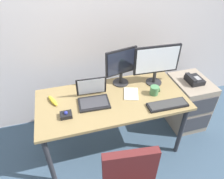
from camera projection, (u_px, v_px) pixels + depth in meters
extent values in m
plane|color=#3A5167|center=(112.00, 143.00, 2.58)|extent=(8.00, 8.00, 0.00)
cube|color=beige|center=(94.00, 13.00, 2.29)|extent=(6.00, 0.10, 2.80)
cube|color=#937B4C|center=(112.00, 100.00, 2.14)|extent=(1.55, 0.74, 0.03)
cylinder|color=#2D2D33|center=(50.00, 162.00, 1.97)|extent=(0.05, 0.05, 0.70)
cylinder|color=#2D2D33|center=(181.00, 131.00, 2.28)|extent=(0.05, 0.05, 0.70)
cylinder|color=#2D2D33|center=(48.00, 118.00, 2.45)|extent=(0.05, 0.05, 0.70)
cylinder|color=#2D2D33|center=(157.00, 97.00, 2.76)|extent=(0.05, 0.05, 0.70)
cube|color=gray|center=(187.00, 102.00, 2.69)|extent=(0.42, 0.52, 0.68)
cube|color=#38383D|center=(202.00, 107.00, 2.40)|extent=(0.38, 0.01, 0.23)
cube|color=#38383D|center=(196.00, 124.00, 2.57)|extent=(0.38, 0.01, 0.23)
cube|color=black|center=(194.00, 80.00, 2.46)|extent=(0.17, 0.20, 0.06)
cube|color=black|center=(191.00, 78.00, 2.42)|extent=(0.05, 0.18, 0.04)
cube|color=gray|center=(197.00, 78.00, 2.44)|extent=(0.07, 0.08, 0.01)
cube|color=#571E1F|center=(130.00, 171.00, 1.49)|extent=(0.40, 0.11, 0.42)
cylinder|color=#262628|center=(154.00, 82.00, 2.37)|extent=(0.18, 0.18, 0.01)
cylinder|color=#262628|center=(154.00, 77.00, 2.32)|extent=(0.04, 0.04, 0.13)
cube|color=black|center=(157.00, 60.00, 2.19)|extent=(0.51, 0.05, 0.32)
cube|color=white|center=(157.00, 60.00, 2.18)|extent=(0.47, 0.03, 0.28)
cylinder|color=#262628|center=(121.00, 83.00, 2.36)|extent=(0.18, 0.18, 0.01)
cylinder|color=#262628|center=(121.00, 78.00, 2.32)|extent=(0.04, 0.04, 0.12)
cube|color=black|center=(121.00, 62.00, 2.20)|extent=(0.37, 0.10, 0.29)
cube|color=#1E2333|center=(122.00, 62.00, 2.19)|extent=(0.34, 0.08, 0.26)
cube|color=black|center=(167.00, 105.00, 2.04)|extent=(0.41, 0.15, 0.02)
cube|color=#353535|center=(168.00, 104.00, 2.03)|extent=(0.38, 0.12, 0.01)
cube|color=black|center=(94.00, 103.00, 2.06)|extent=(0.32, 0.24, 0.02)
cube|color=#38383D|center=(94.00, 102.00, 2.06)|extent=(0.28, 0.18, 0.00)
cube|color=black|center=(91.00, 86.00, 2.09)|extent=(0.31, 0.07, 0.22)
cube|color=silver|center=(91.00, 87.00, 2.09)|extent=(0.27, 0.05, 0.19)
cube|color=black|center=(66.00, 115.00, 1.91)|extent=(0.11, 0.09, 0.04)
sphere|color=navy|center=(66.00, 113.00, 1.90)|extent=(0.04, 0.04, 0.04)
cylinder|color=#478050|center=(154.00, 90.00, 2.17)|extent=(0.09, 0.09, 0.10)
torus|color=#4D7E4B|center=(159.00, 89.00, 2.18)|extent=(0.01, 0.06, 0.06)
cube|color=white|center=(131.00, 94.00, 2.19)|extent=(0.21, 0.24, 0.01)
cube|color=black|center=(87.00, 88.00, 2.27)|extent=(0.13, 0.16, 0.01)
ellipsoid|color=yellow|center=(53.00, 101.00, 2.08)|extent=(0.11, 0.19, 0.04)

